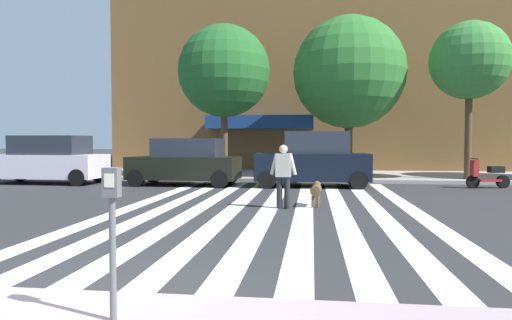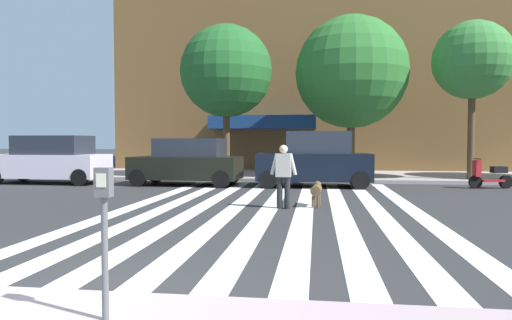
# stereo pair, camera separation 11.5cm
# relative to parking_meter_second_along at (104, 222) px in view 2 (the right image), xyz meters

# --- Properties ---
(ground_plane) EXTENTS (160.00, 160.00, 0.00)m
(ground_plane) POSITION_rel_parking_meter_second_along_xyz_m (-0.73, 7.93, -1.03)
(ground_plane) COLOR #2B2B2D
(sidewalk_far) EXTENTS (80.00, 6.00, 0.15)m
(sidewalk_far) POSITION_rel_parking_meter_second_along_xyz_m (-0.73, 18.12, -0.95)
(sidewalk_far) COLOR #9F9498
(sidewalk_far) RESTS_ON ground_plane
(crosswalk_stripes) EXTENTS (7.65, 13.78, 0.01)m
(crosswalk_stripes) POSITION_rel_parking_meter_second_along_xyz_m (0.65, 7.93, -1.03)
(crosswalk_stripes) COLOR silver
(crosswalk_stripes) RESTS_ON ground_plane
(parking_meter_second_along) EXTENTS (0.14, 0.11, 1.36)m
(parking_meter_second_along) POSITION_rel_parking_meter_second_along_xyz_m (0.00, 0.00, 0.00)
(parking_meter_second_along) COLOR #515456
(parking_meter_second_along) RESTS_ON sidewalk_near
(parked_car_near_curb) EXTENTS (4.64, 2.03, 1.96)m
(parked_car_near_curb) POSITION_rel_parking_meter_second_along_xyz_m (-8.99, 13.55, -0.07)
(parked_car_near_curb) COLOR silver
(parked_car_near_curb) RESTS_ON ground_plane
(parked_car_behind_first) EXTENTS (4.30, 2.11, 1.84)m
(parked_car_behind_first) POSITION_rel_parking_meter_second_along_xyz_m (-3.20, 13.55, -0.12)
(parked_car_behind_first) COLOR black
(parked_car_behind_first) RESTS_ON ground_plane
(parked_car_third_in_line) EXTENTS (4.33, 2.03, 2.10)m
(parked_car_third_in_line) POSITION_rel_parking_meter_second_along_xyz_m (1.78, 13.56, -0.03)
(parked_car_third_in_line) COLOR black
(parked_car_third_in_line) RESTS_ON ground_plane
(parked_scooter) EXTENTS (1.62, 0.60, 1.11)m
(parked_scooter) POSITION_rel_parking_meter_second_along_xyz_m (8.18, 13.78, -0.55)
(parked_scooter) COLOR black
(parked_scooter) RESTS_ON ground_plane
(street_tree_nearest) EXTENTS (4.11, 4.11, 6.77)m
(street_tree_nearest) POSITION_rel_parking_meter_second_along_xyz_m (-2.18, 16.27, 3.82)
(street_tree_nearest) COLOR #4C3823
(street_tree_nearest) RESTS_ON sidewalk_far
(street_tree_middle) EXTENTS (4.99, 4.99, 7.15)m
(street_tree_middle) POSITION_rel_parking_meter_second_along_xyz_m (3.37, 16.96, 3.76)
(street_tree_middle) COLOR #4C3823
(street_tree_middle) RESTS_ON sidewalk_far
(street_tree_further) EXTENTS (3.20, 3.20, 6.51)m
(street_tree_further) POSITION_rel_parking_meter_second_along_xyz_m (8.17, 15.97, 4.00)
(street_tree_further) COLOR #4C3823
(street_tree_further) RESTS_ON sidewalk_far
(pedestrian_dog_walker) EXTENTS (0.71, 0.27, 1.64)m
(pedestrian_dog_walker) POSITION_rel_parking_meter_second_along_xyz_m (1.01, 7.84, -0.10)
(pedestrian_dog_walker) COLOR black
(pedestrian_dog_walker) RESTS_ON ground_plane
(dog_on_leash) EXTENTS (0.31, 1.04, 0.65)m
(dog_on_leash) POSITION_rel_parking_meter_second_along_xyz_m (1.85, 8.33, -0.59)
(dog_on_leash) COLOR brown
(dog_on_leash) RESTS_ON ground_plane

